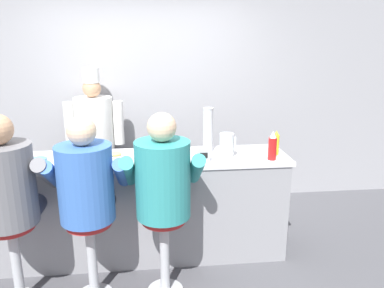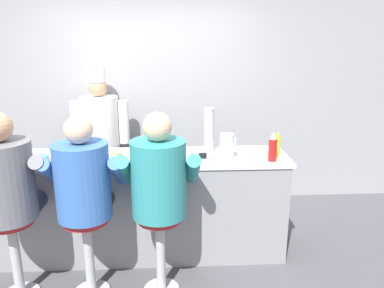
{
  "view_description": "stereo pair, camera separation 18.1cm",
  "coord_description": "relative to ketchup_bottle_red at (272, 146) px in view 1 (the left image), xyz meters",
  "views": [
    {
      "loc": [
        0.11,
        -2.98,
        2.02
      ],
      "look_at": [
        0.46,
        0.27,
        1.1
      ],
      "focal_mm": 35.0,
      "sensor_mm": 36.0,
      "label": 1
    },
    {
      "loc": [
        0.29,
        -2.99,
        2.02
      ],
      "look_at": [
        0.46,
        0.27,
        1.1
      ],
      "focal_mm": 35.0,
      "sensor_mm": 36.0,
      "label": 2
    }
  ],
  "objects": [
    {
      "name": "cereal_bowl",
      "position": [
        -2.03,
        0.07,
        -0.09
      ],
      "size": [
        0.15,
        0.15,
        0.06
      ],
      "color": "#4C7FB7",
      "rests_on": "diner_counter"
    },
    {
      "name": "diner_seated_grey",
      "position": [
        -2.13,
        -0.38,
        -0.15
      ],
      "size": [
        0.65,
        0.64,
        1.52
      ],
      "color": "#B2B5BA",
      "rests_on": "ground_plane"
    },
    {
      "name": "diner_counter",
      "position": [
        -1.16,
        0.19,
        -0.61
      ],
      "size": [
        2.69,
        0.6,
        0.98
      ],
      "color": "gray",
      "rests_on": "ground_plane"
    },
    {
      "name": "ketchup_bottle_red",
      "position": [
        0.0,
        0.0,
        0.0
      ],
      "size": [
        0.07,
        0.07,
        0.26
      ],
      "color": "red",
      "rests_on": "diner_counter"
    },
    {
      "name": "diner_seated_blue",
      "position": [
        -1.56,
        -0.39,
        -0.16
      ],
      "size": [
        0.63,
        0.62,
        1.49
      ],
      "color": "#B2B5BA",
      "rests_on": "ground_plane"
    },
    {
      "name": "hot_sauce_bottle_orange",
      "position": [
        -0.81,
        0.13,
        -0.06
      ],
      "size": [
        0.03,
        0.03,
        0.13
      ],
      "color": "orange",
      "rests_on": "diner_counter"
    },
    {
      "name": "coffee_mug_tan",
      "position": [
        -2.19,
        0.09,
        -0.07
      ],
      "size": [
        0.14,
        0.09,
        0.09
      ],
      "color": "beige",
      "rests_on": "diner_counter"
    },
    {
      "name": "diner_seated_teal",
      "position": [
        -0.99,
        -0.38,
        -0.16
      ],
      "size": [
        0.64,
        0.63,
        1.51
      ],
      "color": "#B2B5BA",
      "rests_on": "ground_plane"
    },
    {
      "name": "cup_stack_steel",
      "position": [
        -0.53,
        0.31,
        0.09
      ],
      "size": [
        0.1,
        0.1,
        0.42
      ],
      "color": "#B7BABF",
      "rests_on": "diner_counter"
    },
    {
      "name": "cook_in_whites_near",
      "position": [
        -1.72,
        1.21,
        -0.16
      ],
      "size": [
        0.67,
        0.43,
        1.71
      ],
      "color": "#232328",
      "rests_on": "ground_plane"
    },
    {
      "name": "breakfast_plate",
      "position": [
        -1.4,
        0.21,
        -0.11
      ],
      "size": [
        0.27,
        0.27,
        0.05
      ],
      "color": "white",
      "rests_on": "diner_counter"
    },
    {
      "name": "mustard_bottle_yellow",
      "position": [
        0.08,
        0.14,
        -0.01
      ],
      "size": [
        0.06,
        0.06,
        0.23
      ],
      "color": "yellow",
      "rests_on": "diner_counter"
    },
    {
      "name": "ground_plane",
      "position": [
        -1.16,
        -0.11,
        -1.1
      ],
      "size": [
        20.0,
        20.0,
        0.0
      ],
      "primitive_type": "plane",
      "color": "#4C4C51"
    },
    {
      "name": "water_pitcher_clear",
      "position": [
        -0.39,
        0.12,
        -0.01
      ],
      "size": [
        0.15,
        0.13,
        0.22
      ],
      "color": "silver",
      "rests_on": "diner_counter"
    },
    {
      "name": "napkin_dispenser_chrome",
      "position": [
        -0.62,
        -0.0,
        -0.05
      ],
      "size": [
        0.11,
        0.07,
        0.14
      ],
      "color": "silver",
      "rests_on": "diner_counter"
    },
    {
      "name": "wall_back",
      "position": [
        -1.16,
        1.49,
        0.25
      ],
      "size": [
        10.0,
        0.06,
        2.7
      ],
      "color": "#99999E",
      "rests_on": "ground_plane"
    }
  ]
}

